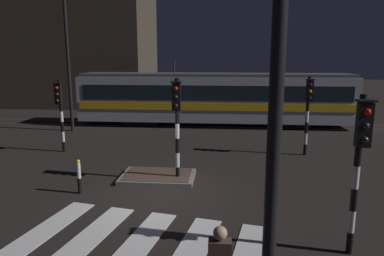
{
  "coord_description": "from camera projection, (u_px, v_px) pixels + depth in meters",
  "views": [
    {
      "loc": [
        1.94,
        -10.29,
        4.25
      ],
      "look_at": [
        0.64,
        3.87,
        1.4
      ],
      "focal_mm": 33.33,
      "sensor_mm": 36.0,
      "label": 1
    }
  ],
  "objects": [
    {
      "name": "building_backdrop",
      "position": [
        66.0,
        36.0,
        31.77
      ],
      "size": [
        14.84,
        8.0,
        12.15
      ],
      "primitive_type": "cube",
      "color": "#42382D",
      "rests_on": "ground"
    },
    {
      "name": "ground_plane",
      "position": [
        160.0,
        196.0,
        11.06
      ],
      "size": [
        120.0,
        120.0,
        0.0
      ],
      "primitive_type": "plane",
      "color": "black"
    },
    {
      "name": "traffic_light_corner_far_left",
      "position": [
        60.0,
        105.0,
        15.76
      ],
      "size": [
        0.36,
        0.42,
        3.24
      ],
      "color": "black",
      "rests_on": "ground"
    },
    {
      "name": "tram",
      "position": [
        215.0,
        98.0,
        22.13
      ],
      "size": [
        16.9,
        2.58,
        4.15
      ],
      "color": "#B2BCC1",
      "rests_on": "ground"
    },
    {
      "name": "traffic_light_corner_near_right",
      "position": [
        360.0,
        153.0,
        7.31
      ],
      "size": [
        0.36,
        0.42,
        3.51
      ],
      "color": "black",
      "rests_on": "ground"
    },
    {
      "name": "street_lamp_trackside_left",
      "position": [
        65.0,
        43.0,
        19.6
      ],
      "size": [
        0.44,
        1.21,
        8.0
      ],
      "color": "black",
      "rests_on": "ground"
    },
    {
      "name": "rail_near",
      "position": [
        192.0,
        127.0,
        21.89
      ],
      "size": [
        80.0,
        0.12,
        0.03
      ],
      "primitive_type": "cube",
      "color": "#59595E",
      "rests_on": "ground"
    },
    {
      "name": "traffic_light_median_centre",
      "position": [
        177.0,
        115.0,
        11.86
      ],
      "size": [
        0.36,
        0.42,
        3.56
      ],
      "color": "black",
      "rests_on": "ground"
    },
    {
      "name": "bollard_island_edge",
      "position": [
        79.0,
        176.0,
        11.19
      ],
      "size": [
        0.12,
        0.12,
        1.11
      ],
      "color": "black",
      "rests_on": "ground"
    },
    {
      "name": "street_lamp_near_kerb",
      "position": [
        284.0,
        8.0,
        3.82
      ],
      "size": [
        0.44,
        1.21,
        7.58
      ],
      "color": "black",
      "rests_on": "ground"
    },
    {
      "name": "crosswalk_zebra",
      "position": [
        136.0,
        248.0,
        8.05
      ],
      "size": [
        6.32,
        4.7,
        0.02
      ],
      "color": "silver",
      "rests_on": "ground"
    },
    {
      "name": "traffic_light_corner_far_right",
      "position": [
        308.0,
        104.0,
        15.17
      ],
      "size": [
        0.36,
        0.42,
        3.43
      ],
      "color": "black",
      "rests_on": "ground"
    },
    {
      "name": "rail_far",
      "position": [
        194.0,
        123.0,
        23.29
      ],
      "size": [
        80.0,
        0.12,
        0.03
      ],
      "primitive_type": "cube",
      "color": "#59595E",
      "rests_on": "ground"
    },
    {
      "name": "traffic_island",
      "position": [
        158.0,
        177.0,
        12.58
      ],
      "size": [
        2.56,
        1.68,
        0.18
      ],
      "color": "slate",
      "rests_on": "ground"
    }
  ]
}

